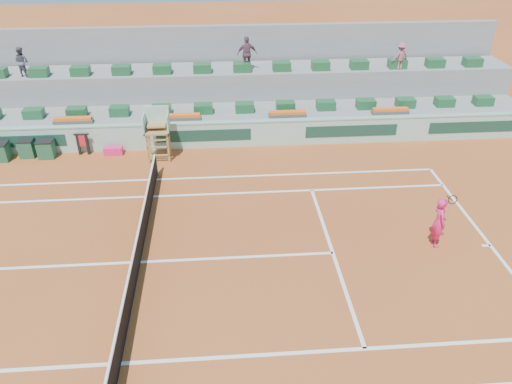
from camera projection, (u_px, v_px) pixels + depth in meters
ground at (140, 262)px, 16.34m from camera, size 90.00×90.00×0.00m
seating_tier_lower at (165, 118)px, 25.16m from camera, size 36.00×4.00×1.20m
seating_tier_upper at (166, 94)px, 26.16m from camera, size 36.00×2.40×2.60m
stadium_back_wall at (167, 68)px, 27.06m from camera, size 36.00×0.40×4.40m
player_bag at (113, 151)px, 22.92m from camera, size 0.84×0.37×0.37m
spectator_left at (22, 62)px, 24.24m from camera, size 0.86×0.78×1.44m
spectator_mid at (247, 54)px, 24.90m from camera, size 1.04×0.52×1.72m
spectator_right at (400, 56)px, 25.19m from camera, size 0.99×0.74×1.36m
court_lines at (140, 262)px, 16.33m from camera, size 23.89×11.09×0.01m
tennis_net at (138, 249)px, 16.06m from camera, size 0.10×11.97×1.10m
advertising_hoarding at (161, 136)px, 23.26m from camera, size 36.00×0.34×1.26m
umpire_chair at (157, 127)px, 21.94m from camera, size 1.10×0.90×2.40m
seat_row_lower at (162, 110)px, 23.97m from camera, size 32.90×0.60×0.44m
seat_row_upper at (162, 69)px, 24.86m from camera, size 32.90×0.60×0.44m
flower_planters at (128, 119)px, 23.23m from camera, size 26.80×0.36×0.28m
drink_cooler_a at (46, 149)px, 22.57m from camera, size 0.74×0.64×0.84m
drink_cooler_b at (27, 148)px, 22.63m from camera, size 0.69×0.59×0.84m
drink_cooler_c at (0, 151)px, 22.34m from camera, size 0.83×0.72×0.84m
towel_rack at (83, 142)px, 22.73m from camera, size 0.67×0.11×1.03m
tennis_player at (439, 222)px, 16.71m from camera, size 0.45×0.90×2.28m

